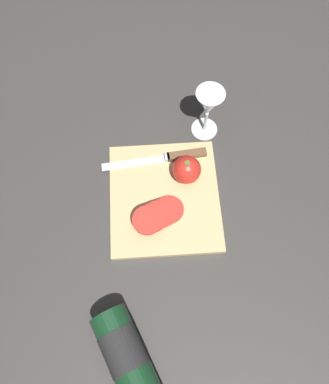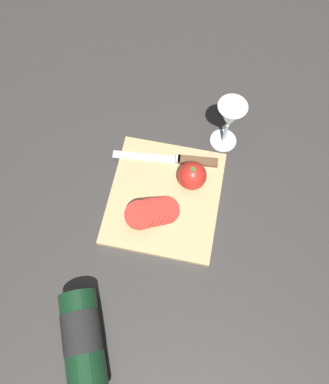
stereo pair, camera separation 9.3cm
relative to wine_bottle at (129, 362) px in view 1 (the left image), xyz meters
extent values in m
plane|color=#383533|center=(0.32, -0.13, -0.04)|extent=(3.00, 3.00, 0.00)
cube|color=tan|center=(0.38, -0.10, -0.03)|extent=(0.31, 0.28, 0.02)
cylinder|color=#14381E|center=(0.01, 0.00, 0.00)|extent=(0.22, 0.16, 0.08)
cylinder|color=black|center=(0.02, 0.01, 0.00)|extent=(0.11, 0.11, 0.09)
cylinder|color=silver|center=(0.58, -0.23, -0.04)|extent=(0.07, 0.07, 0.00)
cylinder|color=silver|center=(0.58, -0.23, 0.00)|extent=(0.01, 0.01, 0.07)
cone|color=silver|center=(0.58, -0.23, 0.08)|extent=(0.07, 0.07, 0.08)
cone|color=beige|center=(0.58, -0.23, 0.05)|extent=(0.03, 0.03, 0.04)
sphere|color=red|center=(0.44, -0.16, 0.01)|extent=(0.07, 0.07, 0.07)
cylinder|color=#47702D|center=(0.44, -0.16, 0.05)|extent=(0.01, 0.01, 0.01)
cube|color=silver|center=(0.48, -0.03, -0.02)|extent=(0.04, 0.18, 0.00)
cube|color=silver|center=(0.49, -0.11, -0.02)|extent=(0.02, 0.01, 0.01)
cube|color=brown|center=(0.49, -0.17, -0.02)|extent=(0.03, 0.11, 0.01)
cylinder|color=red|center=(0.34, -0.11, -0.02)|extent=(0.07, 0.07, 0.01)
cylinder|color=red|center=(0.34, -0.10, -0.01)|extent=(0.07, 0.07, 0.01)
cylinder|color=red|center=(0.33, -0.09, -0.01)|extent=(0.07, 0.07, 0.01)
cylinder|color=red|center=(0.32, -0.08, 0.00)|extent=(0.07, 0.07, 0.01)
cylinder|color=red|center=(0.31, -0.07, 0.01)|extent=(0.07, 0.07, 0.01)
cylinder|color=red|center=(0.31, -0.06, 0.02)|extent=(0.07, 0.07, 0.01)
camera|label=1|loc=(0.03, -0.08, 0.87)|focal=35.00mm
camera|label=2|loc=(0.04, -0.17, 0.87)|focal=35.00mm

